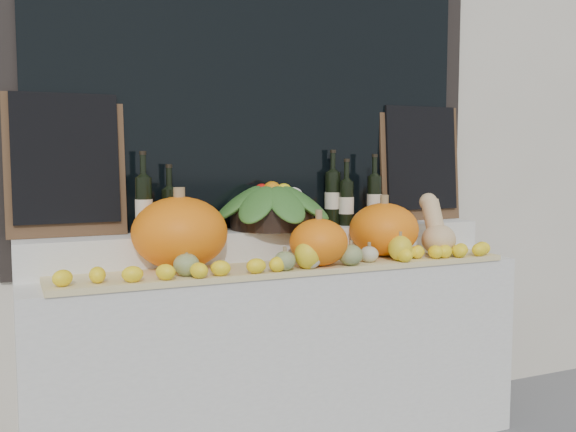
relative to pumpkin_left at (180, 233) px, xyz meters
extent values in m
cube|color=black|center=(0.48, 0.29, 0.84)|extent=(2.40, 0.04, 2.10)
cube|color=black|center=(0.48, 0.26, 0.84)|extent=(2.20, 0.02, 2.00)
cube|color=silver|center=(0.48, 0.02, -0.62)|extent=(2.30, 0.55, 0.88)
cube|color=silver|center=(0.48, 0.17, -0.10)|extent=(2.30, 0.25, 0.16)
cube|color=tan|center=(0.48, -0.11, -0.17)|extent=(2.10, 0.32, 0.02)
ellipsoid|color=orange|center=(0.00, 0.00, 0.00)|extent=(0.45, 0.45, 0.31)
ellipsoid|color=orange|center=(1.00, -0.04, -0.03)|extent=(0.42, 0.42, 0.26)
ellipsoid|color=orange|center=(0.58, -0.18, -0.05)|extent=(0.34, 0.34, 0.21)
ellipsoid|color=#D6AF7E|center=(1.26, -0.13, -0.08)|extent=(0.17, 0.17, 0.15)
cylinder|color=#D6AF7E|center=(1.26, -0.08, 0.03)|extent=(0.09, 0.14, 0.18)
sphere|color=#D6AF7E|center=(1.26, -0.04, 0.10)|extent=(0.09, 0.09, 0.09)
ellipsoid|color=#355C1B|center=(0.71, -0.23, -0.11)|extent=(0.11, 0.11, 0.09)
cylinder|color=olive|center=(0.71, -0.23, -0.05)|extent=(0.02, 0.02, 0.02)
ellipsoid|color=#355C1B|center=(0.39, -0.23, -0.11)|extent=(0.09, 0.09, 0.08)
cylinder|color=olive|center=(0.39, -0.23, -0.06)|extent=(0.02, 0.02, 0.02)
ellipsoid|color=beige|center=(0.51, -0.23, -0.12)|extent=(0.09, 0.09, 0.08)
cylinder|color=olive|center=(0.51, -0.23, -0.07)|extent=(0.02, 0.02, 0.02)
ellipsoid|color=yellow|center=(0.50, -0.23, -0.09)|extent=(0.11, 0.11, 0.13)
cylinder|color=olive|center=(0.50, -0.23, -0.02)|extent=(0.02, 0.02, 0.02)
ellipsoid|color=beige|center=(0.83, -0.18, -0.12)|extent=(0.09, 0.09, 0.07)
cylinder|color=olive|center=(0.83, -0.18, -0.07)|extent=(0.02, 0.02, 0.02)
ellipsoid|color=yellow|center=(0.98, -0.21, -0.10)|extent=(0.11, 0.11, 0.12)
cylinder|color=olive|center=(0.98, -0.21, -0.03)|extent=(0.02, 0.02, 0.02)
ellipsoid|color=#355C1B|center=(-0.02, -0.18, -0.11)|extent=(0.11, 0.11, 0.09)
cylinder|color=olive|center=(-0.02, -0.18, -0.05)|extent=(0.02, 0.02, 0.02)
cylinder|color=black|center=(0.49, 0.15, 0.03)|extent=(0.40, 0.40, 0.11)
cylinder|color=black|center=(-0.13, 0.13, 0.11)|extent=(0.07, 0.07, 0.26)
cylinder|color=black|center=(-0.13, 0.13, 0.29)|extent=(0.03, 0.03, 0.10)
cylinder|color=beige|center=(-0.13, 0.13, 0.10)|extent=(0.08, 0.08, 0.08)
cylinder|color=black|center=(-0.13, 0.13, 0.34)|extent=(0.03, 0.03, 0.02)
cylinder|color=black|center=(0.00, 0.18, 0.08)|extent=(0.07, 0.07, 0.20)
cylinder|color=black|center=(0.00, 0.18, 0.23)|extent=(0.03, 0.03, 0.10)
cylinder|color=beige|center=(0.00, 0.18, 0.07)|extent=(0.08, 0.08, 0.08)
cylinder|color=black|center=(0.00, 0.18, 0.28)|extent=(0.03, 0.03, 0.02)
cylinder|color=black|center=(0.85, 0.21, 0.11)|extent=(0.08, 0.08, 0.27)
cylinder|color=black|center=(0.85, 0.21, 0.30)|extent=(0.03, 0.03, 0.10)
cylinder|color=beige|center=(0.85, 0.21, 0.10)|extent=(0.08, 0.08, 0.08)
cylinder|color=black|center=(0.85, 0.21, 0.35)|extent=(0.03, 0.03, 0.02)
cylinder|color=black|center=(0.90, 0.15, 0.09)|extent=(0.07, 0.07, 0.22)
cylinder|color=black|center=(0.90, 0.15, 0.25)|extent=(0.03, 0.03, 0.10)
cylinder|color=beige|center=(0.90, 0.15, 0.08)|extent=(0.08, 0.08, 0.08)
cylinder|color=black|center=(0.90, 0.15, 0.31)|extent=(0.03, 0.03, 0.02)
cylinder|color=black|center=(1.06, 0.14, 0.10)|extent=(0.07, 0.07, 0.25)
cylinder|color=black|center=(1.06, 0.14, 0.28)|extent=(0.03, 0.03, 0.10)
cylinder|color=beige|center=(1.06, 0.14, 0.09)|extent=(0.08, 0.08, 0.08)
cylinder|color=black|center=(1.06, 0.14, 0.33)|extent=(0.03, 0.03, 0.02)
cube|color=#4C331E|center=(-0.44, 0.24, 0.29)|extent=(0.50, 0.07, 0.62)
cube|color=black|center=(-0.44, 0.22, 0.32)|extent=(0.44, 0.07, 0.56)
cube|color=#4C331E|center=(1.40, 0.24, 0.29)|extent=(0.50, 0.07, 0.62)
cube|color=black|center=(1.40, 0.22, 0.32)|extent=(0.44, 0.07, 0.56)
camera|label=1|loc=(-0.68, -2.69, 0.33)|focal=40.00mm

